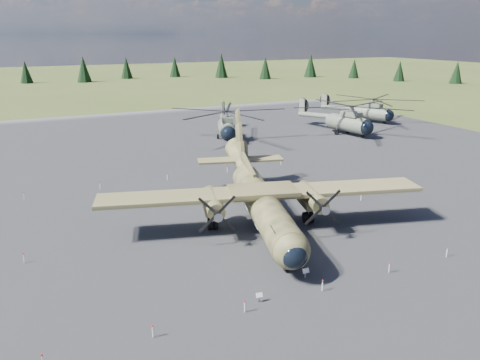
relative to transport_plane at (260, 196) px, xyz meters
name	(u,v)px	position (x,y,z in m)	size (l,w,h in m)	color
ground	(219,227)	(-3.76, 0.98, -2.77)	(500.00, 500.00, 0.00)	#515927
apron	(184,195)	(-3.76, 10.98, -2.77)	(120.00, 120.00, 0.04)	#58595D
transport_plane	(260,196)	(0.00, 0.00, 0.00)	(28.98, 25.88, 9.66)	#3D4022
helicopter_near	(227,119)	(11.98, 34.39, 0.84)	(25.70, 25.70, 5.10)	slate
helicopter_mid	(349,114)	(32.98, 29.13, 0.94)	(23.64, 25.72, 5.24)	slate
helicopter_far	(371,105)	(44.95, 37.19, 0.64)	(24.58, 24.58, 4.81)	slate
info_placard_left	(259,296)	(-6.35, -11.85, -2.32)	(0.45, 0.24, 0.68)	gray
info_placard_right	(306,272)	(-1.81, -10.51, -2.25)	(0.51, 0.21, 0.79)	gray
barrier_fence	(215,223)	(-4.22, 0.90, -2.27)	(33.12, 29.62, 0.85)	white
treeline	(122,200)	(-12.80, -1.11, 2.00)	(323.39, 319.06, 10.88)	black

